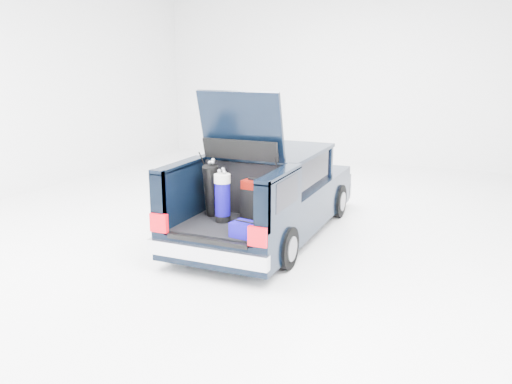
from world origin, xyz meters
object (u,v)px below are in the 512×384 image
at_px(blue_golf_bag, 223,197).
at_px(blue_duffel, 247,230).
at_px(black_golf_bag, 212,191).
at_px(red_suitcase, 255,200).
at_px(car, 270,194).

height_order(blue_golf_bag, blue_duffel, blue_golf_bag).
height_order(black_golf_bag, blue_duffel, black_golf_bag).
bearing_deg(blue_golf_bag, red_suitcase, 58.83).
xyz_separation_m(car, blue_golf_bag, (-0.15, -1.49, 0.29)).
distance_m(black_golf_bag, blue_golf_bag, 0.33).
bearing_deg(black_golf_bag, blue_golf_bag, -34.01).
height_order(car, black_golf_bag, car).
bearing_deg(car, blue_golf_bag, -95.57).
distance_m(red_suitcase, blue_duffel, 0.87).
xyz_separation_m(black_golf_bag, blue_golf_bag, (0.26, -0.19, -0.03)).
distance_m(blue_golf_bag, blue_duffel, 0.85).
xyz_separation_m(red_suitcase, blue_duffel, (0.23, -0.81, -0.19)).
bearing_deg(blue_duffel, car, 112.94).
bearing_deg(red_suitcase, black_golf_bag, -163.81).
xyz_separation_m(car, black_golf_bag, (-0.41, -1.31, 0.32)).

